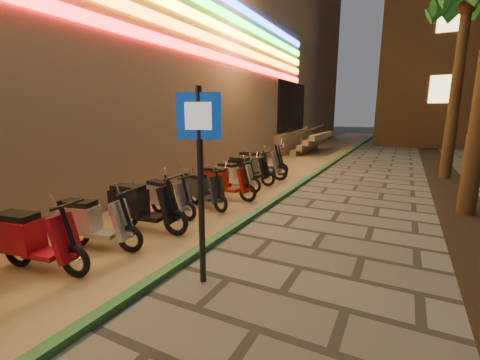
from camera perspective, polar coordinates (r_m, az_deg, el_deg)
The scene contains 16 objects.
ground at distance 3.84m, azimuth -15.84°, elevation -27.34°, with size 120.00×120.00×0.00m, color #474442.
parking_strip at distance 13.22m, azimuth 5.71°, elevation 1.28°, with size 3.40×60.00×0.01m, color #8C7251.
green_curb at distance 12.71m, azimuth 12.86°, elevation 0.82°, with size 0.18×60.00×0.10m, color #235D30.
mall_building at distance 21.98m, azimuth -30.22°, elevation 23.64°, with size 24.23×44.00×15.00m.
palm_d at distance 14.63m, azimuth 35.35°, elevation 23.77°, with size 2.97×3.02×7.16m.
pedestrian_sign at distance 4.35m, azimuth -7.13°, elevation 3.51°, with size 0.58×0.24×2.75m.
scooter_4 at distance 5.92m, azimuth -33.03°, elevation -8.79°, with size 1.67×0.72×1.17m.
scooter_5 at distance 6.36m, azimuth -24.91°, elevation -6.78°, with size 1.62×0.75×1.14m.
scooter_6 at distance 6.92m, azimuth -17.36°, elevation -4.37°, with size 1.76×0.69×1.24m.
scooter_7 at distance 7.82m, azimuth -13.02°, elevation -2.90°, with size 1.50×0.59×1.05m.
scooter_8 at distance 8.37m, azimuth -6.88°, elevation -1.59°, with size 1.54×0.82×1.10m.
scooter_9 at distance 9.09m, azimuth -3.07°, elevation -0.29°, with size 1.64×0.57×1.16m.
scooter_10 at distance 10.14m, azimuth -1.11°, elevation 0.82°, with size 1.55×0.54×1.09m.
scooter_11 at distance 11.02m, azimuth 1.11°, elevation 1.93°, with size 1.68×0.59×1.19m.
scooter_12 at distance 11.88m, azimuth 2.99°, elevation 2.88°, with size 1.86×0.74×1.30m.
scooter_13 at distance 12.88m, azimuth 4.36°, elevation 3.13°, with size 1.55×0.62×1.09m.
Camera 1 is at (2.13, -2.11, 2.39)m, focal length 24.00 mm.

